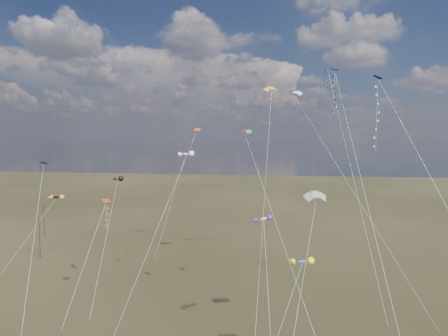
# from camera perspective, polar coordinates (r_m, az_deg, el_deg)

# --- Properties ---
(utility_pole_near) EXTENTS (1.40, 0.20, 8.00)m
(utility_pole_near) POSITION_cam_1_polar(r_m,az_deg,el_deg) (86.32, -24.85, -8.97)
(utility_pole_near) COLOR black
(utility_pole_near) RESTS_ON ground
(utility_pole_far) EXTENTS (1.40, 0.20, 8.00)m
(utility_pole_far) POSITION_cam_1_polar(r_m,az_deg,el_deg) (102.06, -24.31, -6.89)
(utility_pole_far) COLOR black
(utility_pole_far) RESTS_ON ground
(diamond_black_high) EXTENTS (5.15, 24.04, 32.10)m
(diamond_black_high) POSITION_cam_1_polar(r_m,az_deg,el_deg) (50.47, 15.96, 8.59)
(diamond_black_high) COLOR black
(diamond_black_high) RESTS_ON ground
(diamond_navy_tall) EXTENTS (6.39, 22.23, 36.18)m
(diamond_navy_tall) POSITION_cam_1_polar(r_m,az_deg,el_deg) (71.16, 14.92, 10.39)
(diamond_navy_tall) COLOR #0E1154
(diamond_navy_tall) RESTS_ON ground
(diamond_black_mid) EXTENTS (5.25, 13.90, 20.67)m
(diamond_black_mid) POSITION_cam_1_polar(r_m,az_deg,el_deg) (48.98, -25.25, -6.77)
(diamond_black_mid) COLOR black
(diamond_black_mid) RESTS_ON ground
(diamond_red_low) EXTENTS (2.56, 10.33, 14.79)m
(diamond_red_low) POSITION_cam_1_polar(r_m,az_deg,el_deg) (59.06, -16.67, -6.88)
(diamond_red_low) COLOR #B23015
(diamond_red_low) RESTS_ON ground
(diamond_navy_right) EXTENTS (9.03, 24.74, 29.18)m
(diamond_navy_right) POSITION_cam_1_polar(r_m,az_deg,el_deg) (37.67, 22.10, 5.26)
(diamond_navy_right) COLOR #0A154A
(diamond_navy_right) RESTS_ON ground
(diamond_orange_center) EXTENTS (6.60, 19.58, 24.89)m
(diamond_orange_center) POSITION_cam_1_polar(r_m,az_deg,el_deg) (55.25, -6.82, -1.85)
(diamond_orange_center) COLOR #E14607
(diamond_orange_center) RESTS_ON ground
(parafoil_yellow) EXTENTS (2.78, 23.60, 32.35)m
(parafoil_yellow) POSITION_cam_1_polar(r_m,az_deg,el_deg) (67.98, 6.79, 11.18)
(parafoil_yellow) COLOR gold
(parafoil_yellow) RESTS_ON ground
(parafoil_blue_white) EXTENTS (18.23, 23.51, 31.97)m
(parafoil_blue_white) POSITION_cam_1_polar(r_m,az_deg,el_deg) (72.20, 10.32, 10.43)
(parafoil_blue_white) COLOR blue
(parafoil_blue_white) RESTS_ON ground
(parafoil_striped) EXTENTS (4.94, 12.65, 17.72)m
(parafoil_striped) POSITION_cam_1_polar(r_m,az_deg,el_deg) (47.23, 12.97, -3.75)
(parafoil_striped) COLOR yellow
(parafoil_striped) RESTS_ON ground
(parafoil_tricolor) EXTENTS (11.23, 20.13, 24.91)m
(parafoil_tricolor) POSITION_cam_1_polar(r_m,az_deg,el_deg) (52.19, 3.23, 5.08)
(parafoil_tricolor) COLOR yellow
(parafoil_tricolor) RESTS_ON ground
(novelty_black_orange) EXTENTS (7.15, 9.63, 12.81)m
(novelty_black_orange) POSITION_cam_1_polar(r_m,az_deg,el_deg) (80.95, -22.90, -3.89)
(novelty_black_orange) COLOR black
(novelty_black_orange) RESTS_ON ground
(novelty_orange_black) EXTENTS (2.39, 12.30, 17.63)m
(novelty_orange_black) POSITION_cam_1_polar(r_m,az_deg,el_deg) (63.21, -14.97, -1.60)
(novelty_orange_black) COLOR #D24D17
(novelty_orange_black) RESTS_ON ground
(novelty_white_purple) EXTENTS (2.62, 12.97, 14.60)m
(novelty_white_purple) POSITION_cam_1_polar(r_m,az_deg,el_deg) (46.24, 5.72, -7.37)
(novelty_white_purple) COLOR silver
(novelty_white_purple) RESTS_ON ground
(novelty_redwhite_stripe) EXTENTS (4.85, 12.82, 20.52)m
(novelty_redwhite_stripe) POSITION_cam_1_polar(r_m,az_deg,el_deg) (86.51, -5.58, 1.96)
(novelty_redwhite_stripe) COLOR red
(novelty_redwhite_stripe) RESTS_ON ground
(novelty_blue_yellow) EXTENTS (5.29, 6.49, 11.64)m
(novelty_blue_yellow) POSITION_cam_1_polar(r_m,az_deg,el_deg) (41.57, 11.08, -13.08)
(novelty_blue_yellow) COLOR #1157B0
(novelty_blue_yellow) RESTS_ON ground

